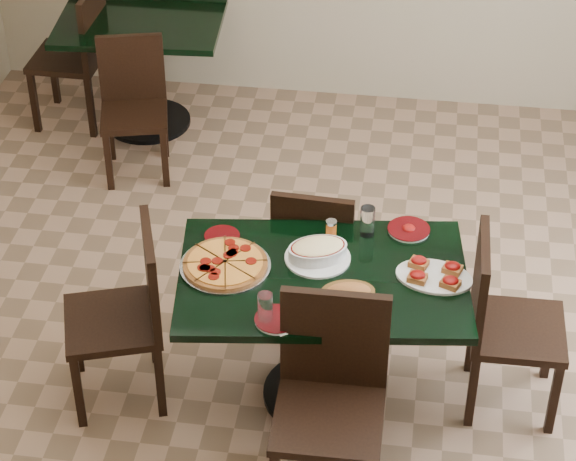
# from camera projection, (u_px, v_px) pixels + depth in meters

# --- Properties ---
(floor) EXTENTS (5.50, 5.50, 0.00)m
(floor) POSITION_uv_depth(u_px,v_px,m) (305.00, 367.00, 5.60)
(floor) COLOR #8A684F
(floor) RESTS_ON ground
(room_shell) EXTENTS (5.50, 5.50, 5.50)m
(room_shell) POSITION_uv_depth(u_px,v_px,m) (533.00, 14.00, 6.15)
(room_shell) COLOR white
(room_shell) RESTS_ON floor
(main_table) EXTENTS (1.38, 0.98, 0.75)m
(main_table) POSITION_uv_depth(u_px,v_px,m) (322.00, 306.00, 5.10)
(main_table) COLOR black
(main_table) RESTS_ON floor
(back_table) EXTENTS (1.07, 0.81, 0.75)m
(back_table) POSITION_uv_depth(u_px,v_px,m) (142.00, 53.00, 7.16)
(back_table) COLOR black
(back_table) RESTS_ON floor
(chair_far) EXTENTS (0.42, 0.42, 0.86)m
(chair_far) POSITION_uv_depth(u_px,v_px,m) (315.00, 249.00, 5.59)
(chair_far) COLOR black
(chair_far) RESTS_ON floor
(chair_near) EXTENTS (0.46, 0.46, 0.98)m
(chair_near) POSITION_uv_depth(u_px,v_px,m) (331.00, 389.00, 4.70)
(chair_near) COLOR black
(chair_near) RESTS_ON floor
(chair_right) EXTENTS (0.44, 0.44, 0.93)m
(chair_right) POSITION_uv_depth(u_px,v_px,m) (501.00, 316.00, 5.12)
(chair_right) COLOR black
(chair_right) RESTS_ON floor
(chair_left) EXTENTS (0.55, 0.55, 0.94)m
(chair_left) POSITION_uv_depth(u_px,v_px,m) (130.00, 307.00, 5.16)
(chair_left) COLOR black
(chair_left) RESTS_ON floor
(back_chair_near) EXTENTS (0.48, 0.48, 0.85)m
(back_chair_near) POSITION_uv_depth(u_px,v_px,m) (133.00, 99.00, 6.79)
(back_chair_near) COLOR black
(back_chair_near) RESTS_ON floor
(back_chair_left) EXTENTS (0.45, 0.45, 0.94)m
(back_chair_left) POSITION_uv_depth(u_px,v_px,m) (79.00, 49.00, 7.20)
(back_chair_left) COLOR black
(back_chair_left) RESTS_ON floor
(pepperoni_pizza) EXTENTS (0.41, 0.41, 0.04)m
(pepperoni_pizza) POSITION_uv_depth(u_px,v_px,m) (225.00, 264.00, 5.03)
(pepperoni_pizza) COLOR silver
(pepperoni_pizza) RESTS_ON main_table
(lasagna_casserole) EXTENTS (0.32, 0.30, 0.09)m
(lasagna_casserole) POSITION_uv_depth(u_px,v_px,m) (318.00, 251.00, 5.06)
(lasagna_casserole) COLOR silver
(lasagna_casserole) RESTS_ON main_table
(bread_basket) EXTENTS (0.27, 0.21, 0.10)m
(bread_basket) POSITION_uv_depth(u_px,v_px,m) (348.00, 295.00, 4.82)
(bread_basket) COLOR brown
(bread_basket) RESTS_ON main_table
(bruschetta_platter) EXTENTS (0.38, 0.29, 0.05)m
(bruschetta_platter) POSITION_uv_depth(u_px,v_px,m) (434.00, 274.00, 4.96)
(bruschetta_platter) COLOR silver
(bruschetta_platter) RESTS_ON main_table
(side_plate_near) EXTENTS (0.19, 0.19, 0.02)m
(side_plate_near) POSITION_uv_depth(u_px,v_px,m) (277.00, 320.00, 4.74)
(side_plate_near) COLOR silver
(side_plate_near) RESTS_ON main_table
(side_plate_far_r) EXTENTS (0.20, 0.20, 0.03)m
(side_plate_far_r) POSITION_uv_depth(u_px,v_px,m) (409.00, 229.00, 5.25)
(side_plate_far_r) COLOR silver
(side_plate_far_r) RESTS_ON main_table
(side_plate_far_l) EXTENTS (0.17, 0.17, 0.02)m
(side_plate_far_l) POSITION_uv_depth(u_px,v_px,m) (222.00, 236.00, 5.21)
(side_plate_far_l) COLOR silver
(side_plate_far_l) RESTS_ON main_table
(napkin_setting) EXTENTS (0.23, 0.23, 0.01)m
(napkin_setting) POSITION_uv_depth(u_px,v_px,m) (290.00, 319.00, 4.75)
(napkin_setting) COLOR white
(napkin_setting) RESTS_ON main_table
(water_glass_a) EXTENTS (0.07, 0.07, 0.15)m
(water_glass_a) POSITION_uv_depth(u_px,v_px,m) (367.00, 221.00, 5.19)
(water_glass_a) COLOR white
(water_glass_a) RESTS_ON main_table
(water_glass_b) EXTENTS (0.07, 0.07, 0.14)m
(water_glass_b) POSITION_uv_depth(u_px,v_px,m) (265.00, 308.00, 4.71)
(water_glass_b) COLOR white
(water_glass_b) RESTS_ON main_table
(pepper_shaker) EXTENTS (0.05, 0.05, 0.09)m
(pepper_shaker) POSITION_uv_depth(u_px,v_px,m) (331.00, 229.00, 5.20)
(pepper_shaker) COLOR #C95615
(pepper_shaker) RESTS_ON main_table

